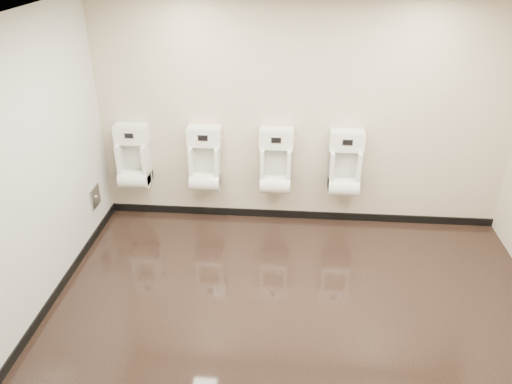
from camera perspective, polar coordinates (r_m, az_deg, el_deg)
ground at (r=5.23m, az=4.61°, el=-12.78°), size 5.00×3.50×0.00m
ceiling at (r=4.01m, az=6.21°, el=19.15°), size 5.00×3.50×0.00m
back_wall at (r=6.05m, az=5.28°, el=8.55°), size 5.00×0.02×2.80m
front_wall at (r=2.99m, az=5.30°, el=-14.36°), size 5.00×0.02×2.80m
left_wall at (r=5.05m, az=-24.36°, el=1.98°), size 0.02×3.50×2.80m
tile_overlay_left at (r=5.05m, az=-24.31°, el=1.98°), size 0.01×3.50×2.80m
skirting_back at (r=6.61m, az=4.78°, el=-2.58°), size 5.00×0.02×0.10m
skirting_left at (r=5.72m, az=-21.58°, el=-10.24°), size 0.02×3.50×0.10m
access_panel at (r=6.39m, az=-17.93°, el=-0.52°), size 0.04×0.25×0.25m
urinal_0 at (r=6.46m, az=-13.80°, el=3.50°), size 0.42×0.32×0.79m
urinal_1 at (r=6.24m, az=-5.84°, el=3.30°), size 0.42×0.32×0.79m
urinal_2 at (r=6.15m, az=2.28°, el=3.04°), size 0.42×0.32×0.79m
urinal_3 at (r=6.18m, az=10.10°, el=2.73°), size 0.42×0.32×0.79m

